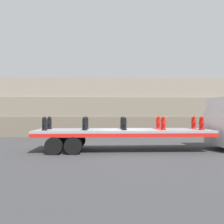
# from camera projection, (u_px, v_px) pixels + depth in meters

# --- Properties ---
(ground_plane) EXTENTS (120.00, 120.00, 0.00)m
(ground_plane) POSITION_uv_depth(u_px,v_px,m) (123.00, 151.00, 12.46)
(ground_plane) COLOR #38383A
(rock_cliff) EXTENTS (60.00, 3.30, 5.47)m
(rock_cliff) POSITION_uv_depth(u_px,v_px,m) (115.00, 107.00, 21.56)
(rock_cliff) COLOR #665B4C
(rock_cliff) RESTS_ON ground_plane
(flatbed_trailer) EXTENTS (9.84, 2.53, 1.21)m
(flatbed_trailer) POSITION_uv_depth(u_px,v_px,m) (111.00, 134.00, 12.44)
(flatbed_trailer) COLOR gray
(flatbed_trailer) RESTS_ON ground_plane
(fire_hydrant_black_near_0) EXTENTS (0.32, 0.51, 0.74)m
(fire_hydrant_black_near_0) POSITION_uv_depth(u_px,v_px,m) (45.00, 124.00, 11.76)
(fire_hydrant_black_near_0) COLOR black
(fire_hydrant_black_near_0) RESTS_ON flatbed_trailer
(fire_hydrant_black_far_0) EXTENTS (0.32, 0.51, 0.74)m
(fire_hydrant_black_far_0) POSITION_uv_depth(u_px,v_px,m) (49.00, 123.00, 12.83)
(fire_hydrant_black_far_0) COLOR black
(fire_hydrant_black_far_0) RESTS_ON flatbed_trailer
(fire_hydrant_black_near_1) EXTENTS (0.32, 0.51, 0.74)m
(fire_hydrant_black_near_1) POSITION_uv_depth(u_px,v_px,m) (85.00, 124.00, 11.85)
(fire_hydrant_black_near_1) COLOR black
(fire_hydrant_black_near_1) RESTS_ON flatbed_trailer
(fire_hydrant_black_far_1) EXTENTS (0.32, 0.51, 0.74)m
(fire_hydrant_black_far_1) POSITION_uv_depth(u_px,v_px,m) (86.00, 123.00, 12.92)
(fire_hydrant_black_far_1) COLOR black
(fire_hydrant_black_far_1) RESTS_ON flatbed_trailer
(fire_hydrant_black_near_2) EXTENTS (0.32, 0.51, 0.74)m
(fire_hydrant_black_near_2) POSITION_uv_depth(u_px,v_px,m) (124.00, 124.00, 11.94)
(fire_hydrant_black_near_2) COLOR black
(fire_hydrant_black_near_2) RESTS_ON flatbed_trailer
(fire_hydrant_black_far_2) EXTENTS (0.32, 0.51, 0.74)m
(fire_hydrant_black_far_2) POSITION_uv_depth(u_px,v_px,m) (122.00, 123.00, 13.00)
(fire_hydrant_black_far_2) COLOR black
(fire_hydrant_black_far_2) RESTS_ON flatbed_trailer
(fire_hydrant_red_near_3) EXTENTS (0.32, 0.51, 0.74)m
(fire_hydrant_red_near_3) POSITION_uv_depth(u_px,v_px,m) (163.00, 124.00, 12.03)
(fire_hydrant_red_near_3) COLOR red
(fire_hydrant_red_near_3) RESTS_ON flatbed_trailer
(fire_hydrant_red_far_3) EXTENTS (0.32, 0.51, 0.74)m
(fire_hydrant_red_far_3) POSITION_uv_depth(u_px,v_px,m) (158.00, 123.00, 13.09)
(fire_hydrant_red_far_3) COLOR red
(fire_hydrant_red_far_3) RESTS_ON flatbed_trailer
(fire_hydrant_red_near_4) EXTENTS (0.32, 0.51, 0.74)m
(fire_hydrant_red_near_4) POSITION_uv_depth(u_px,v_px,m) (202.00, 123.00, 12.12)
(fire_hydrant_red_near_4) COLOR red
(fire_hydrant_red_near_4) RESTS_ON flatbed_trailer
(fire_hydrant_red_far_4) EXTENTS (0.32, 0.51, 0.74)m
(fire_hydrant_red_far_4) POSITION_uv_depth(u_px,v_px,m) (194.00, 123.00, 13.18)
(fire_hydrant_red_far_4) COLOR red
(fire_hydrant_red_far_4) RESTS_ON flatbed_trailer
(cargo_strap_rear) EXTENTS (0.05, 2.63, 0.01)m
(cargo_strap_rear) POSITION_uv_depth(u_px,v_px,m) (161.00, 116.00, 12.56)
(cargo_strap_rear) COLOR yellow
(cargo_strap_rear) RESTS_ON fire_hydrant_red_near_3
(cargo_strap_middle) EXTENTS (0.05, 2.63, 0.01)m
(cargo_strap_middle) POSITION_uv_depth(u_px,v_px,m) (197.00, 116.00, 12.65)
(cargo_strap_middle) COLOR yellow
(cargo_strap_middle) RESTS_ON fire_hydrant_red_near_4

